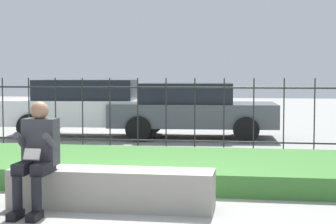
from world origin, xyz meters
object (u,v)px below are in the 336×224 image
object	(u,v)px
stone_bench	(112,191)
car_parked_center	(192,109)
car_parked_left	(92,107)
person_seated_reader	(37,152)

from	to	relation	value
stone_bench	car_parked_center	size ratio (longest dim) A/B	0.59
car_parked_left	car_parked_center	bearing A→B (deg)	-1.99
person_seated_reader	car_parked_left	bearing A→B (deg)	101.98
car_parked_left	car_parked_center	distance (m)	2.49
person_seated_reader	car_parked_center	size ratio (longest dim) A/B	0.31
stone_bench	car_parked_left	distance (m)	7.57
car_parked_center	stone_bench	bearing A→B (deg)	-94.94
stone_bench	person_seated_reader	bearing A→B (deg)	-158.94
car_parked_center	person_seated_reader	bearing A→B (deg)	-100.83
stone_bench	car_parked_center	world-z (taller)	car_parked_center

